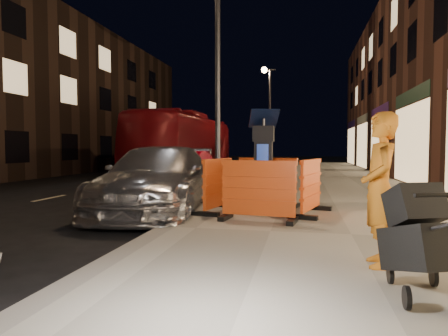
% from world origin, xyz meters
% --- Properties ---
extents(ground_plane, '(120.00, 120.00, 0.00)m').
position_xyz_m(ground_plane, '(0.00, 0.00, 0.00)').
color(ground_plane, black).
rests_on(ground_plane, ground).
extents(sidewalk, '(6.00, 60.00, 0.15)m').
position_xyz_m(sidewalk, '(3.00, 0.00, 0.07)').
color(sidewalk, gray).
rests_on(sidewalk, ground).
extents(kerb, '(0.30, 60.00, 0.15)m').
position_xyz_m(kerb, '(0.00, 0.00, 0.07)').
color(kerb, slate).
rests_on(kerb, ground).
extents(parking_kiosk, '(0.75, 0.75, 1.98)m').
position_xyz_m(parking_kiosk, '(1.47, 1.76, 1.14)').
color(parking_kiosk, black).
rests_on(parking_kiosk, sidewalk).
extents(barrier_front, '(1.48, 0.77, 1.10)m').
position_xyz_m(barrier_front, '(1.47, 0.81, 0.70)').
color(barrier_front, '#E14C17').
rests_on(barrier_front, sidewalk).
extents(barrier_back, '(1.52, 0.95, 1.10)m').
position_xyz_m(barrier_back, '(1.47, 2.71, 0.70)').
color(barrier_back, '#E14C17').
rests_on(barrier_back, sidewalk).
extents(barrier_kerbside, '(0.84, 1.50, 1.10)m').
position_xyz_m(barrier_kerbside, '(0.52, 1.76, 0.70)').
color(barrier_kerbside, '#E14C17').
rests_on(barrier_kerbside, sidewalk).
extents(barrier_bldgside, '(0.93, 1.52, 1.10)m').
position_xyz_m(barrier_bldgside, '(2.42, 1.76, 0.70)').
color(barrier_bldgside, '#E14C17').
rests_on(barrier_bldgside, sidewalk).
extents(car_silver, '(2.61, 5.39, 1.51)m').
position_xyz_m(car_silver, '(-0.99, 2.31, 0.00)').
color(car_silver, silver).
rests_on(car_silver, ground).
extents(car_red, '(1.59, 4.28, 1.40)m').
position_xyz_m(car_red, '(-1.47, 5.30, 0.00)').
color(car_red, '#A70215').
rests_on(car_red, ground).
extents(bus_doubledecker, '(2.90, 12.19, 3.39)m').
position_xyz_m(bus_doubledecker, '(-4.47, 16.02, 0.00)').
color(bus_doubledecker, maroon).
rests_on(bus_doubledecker, ground).
extents(man, '(0.42, 0.64, 1.74)m').
position_xyz_m(man, '(3.11, -1.64, 1.02)').
color(man, '#B76416').
rests_on(man, sidewalk).
extents(stroller, '(0.76, 0.92, 0.98)m').
position_xyz_m(stroller, '(3.31, -2.54, 0.64)').
color(stroller, black).
rests_on(stroller, sidewalk).
extents(street_lamp_mid, '(0.12, 0.12, 6.00)m').
position_xyz_m(street_lamp_mid, '(0.25, 3.00, 3.15)').
color(street_lamp_mid, '#3F3F44').
rests_on(street_lamp_mid, sidewalk).
extents(street_lamp_far, '(0.12, 0.12, 6.00)m').
position_xyz_m(street_lamp_far, '(0.25, 18.00, 3.15)').
color(street_lamp_far, '#3F3F44').
rests_on(street_lamp_far, sidewalk).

